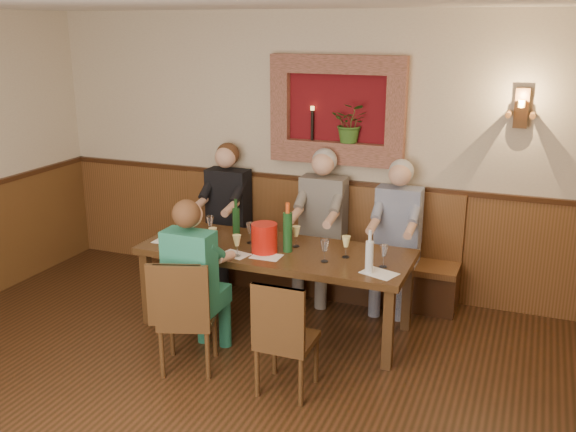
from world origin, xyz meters
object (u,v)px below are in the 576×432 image
object	(u,v)px
person_bench_right	(395,248)
person_chair_front	(197,294)
dining_table	(275,257)
person_bench_left	(225,225)
person_bench_mid	(320,236)
chair_near_right	(286,359)
bench	(311,259)
chair_near_left	(188,337)
wine_bottle_green_a	(288,231)
wine_bottle_green_b	(236,222)
water_bottle	(369,256)
spittoon_bucket	(264,238)

from	to	relation	value
person_bench_right	person_chair_front	size ratio (longest dim) A/B	1.04
dining_table	person_bench_left	distance (m)	1.25
person_chair_front	person_bench_mid	bearing A→B (deg)	72.80
dining_table	person_bench_left	size ratio (longest dim) A/B	1.62
person_bench_left	chair_near_right	bearing A→B (deg)	-51.91
bench	person_chair_front	world-z (taller)	person_chair_front
chair_near_left	chair_near_right	distance (m)	0.85
dining_table	wine_bottle_green_a	bearing A→B (deg)	-10.48
person_bench_right	wine_bottle_green_b	xyz separation A→B (m)	(-1.35, -0.70, 0.30)
chair_near_left	person_bench_left	distance (m)	1.90
chair_near_left	wine_bottle_green_a	world-z (taller)	wine_bottle_green_a
chair_near_right	wine_bottle_green_b	size ratio (longest dim) A/B	2.42
bench	water_bottle	world-z (taller)	bench
person_bench_left	wine_bottle_green_a	size ratio (longest dim) A/B	3.36
person_bench_right	chair_near_right	bearing A→B (deg)	-102.75
dining_table	chair_near_right	distance (m)	1.16
dining_table	water_bottle	xyz separation A→B (m)	(0.92, -0.26, 0.22)
person_bench_mid	wine_bottle_green_a	size ratio (longest dim) A/B	3.40
bench	person_bench_mid	world-z (taller)	person_bench_mid
dining_table	spittoon_bucket	distance (m)	0.24
person_bench_mid	person_bench_right	bearing A→B (deg)	0.11
spittoon_bucket	water_bottle	distance (m)	0.98
dining_table	chair_near_left	bearing A→B (deg)	-110.66
wine_bottle_green_a	person_bench_left	bearing A→B (deg)	140.77
chair_near_left	person_bench_left	world-z (taller)	person_bench_left
person_bench_left	person_bench_mid	xyz separation A→B (m)	(1.06, -0.00, 0.01)
chair_near_right	person_chair_front	world-z (taller)	person_chair_front
spittoon_bucket	wine_bottle_green_b	xyz separation A→B (m)	(-0.40, 0.26, 0.02)
chair_near_right	person_chair_front	xyz separation A→B (m)	(-0.85, 0.19, 0.31)
chair_near_right	person_chair_front	size ratio (longest dim) A/B	0.66
wine_bottle_green_b	person_chair_front	bearing A→B (deg)	-84.64
person_bench_left	water_bottle	world-z (taller)	person_bench_left
chair_near_right	person_bench_mid	xyz separation A→B (m)	(-0.35, 1.80, 0.36)
dining_table	wine_bottle_green_b	world-z (taller)	wine_bottle_green_b
chair_near_right	person_bench_left	distance (m)	2.32
chair_near_right	person_bench_left	xyz separation A→B (m)	(-1.41, 1.80, 0.35)
person_bench_left	person_bench_right	bearing A→B (deg)	0.03
person_bench_left	wine_bottle_green_a	distance (m)	1.40
water_bottle	bench	bearing A→B (deg)	127.37
dining_table	wine_bottle_green_b	distance (m)	0.52
dining_table	bench	size ratio (longest dim) A/B	0.80
wine_bottle_green_b	water_bottle	bearing A→B (deg)	-16.21
bench	chair_near_left	xyz separation A→B (m)	(-0.36, -1.89, -0.05)
chair_near_right	person_bench_left	bearing A→B (deg)	127.37
bench	person_bench_right	size ratio (longest dim) A/B	2.07
bench	water_bottle	xyz separation A→B (m)	(0.92, -1.20, 0.57)
dining_table	person_bench_left	xyz separation A→B (m)	(-0.93, 0.84, -0.06)
chair_near_left	water_bottle	size ratio (longest dim) A/B	2.66
water_bottle	person_chair_front	bearing A→B (deg)	-157.78
wine_bottle_green_b	water_bottle	distance (m)	1.42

